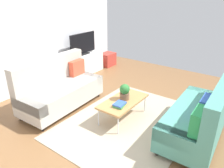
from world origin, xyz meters
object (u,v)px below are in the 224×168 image
at_px(couch_beige, 60,88).
at_px(coffee_table, 123,102).
at_px(couch_green, 201,116).
at_px(bottle_0, 74,54).
at_px(vase_0, 68,55).
at_px(tv, 83,44).
at_px(storage_trunk, 108,59).
at_px(bottle_1, 77,53).
at_px(table_book_0, 120,105).
at_px(tv_console, 84,64).
at_px(bottle_2, 79,53).
at_px(potted_plant, 125,92).

xyz_separation_m(couch_beige, coffee_table, (0.39, -1.42, -0.05)).
distance_m(couch_green, bottle_0, 3.91).
bearing_deg(vase_0, tv, -6.88).
bearing_deg(storage_trunk, bottle_1, 177.55).
xyz_separation_m(table_book_0, bottle_0, (1.26, 2.47, 0.29)).
height_order(tv_console, vase_0, vase_0).
relative_size(couch_beige, coffee_table, 1.76).
height_order(tv_console, bottle_0, bottle_0).
bearing_deg(couch_beige, bottle_2, -151.56).
relative_size(tv_console, table_book_0, 5.83).
bearing_deg(coffee_table, couch_beige, 105.35).
relative_size(coffee_table, tv, 1.10).
distance_m(couch_green, tv_console, 4.03).
distance_m(couch_beige, coffee_table, 1.47).
relative_size(coffee_table, potted_plant, 3.42).
distance_m(vase_0, bottle_1, 0.29).
relative_size(tv, potted_plant, 3.11).
relative_size(table_book_0, bottle_1, 1.18).
xyz_separation_m(couch_beige, bottle_2, (1.62, 0.98, 0.27)).
relative_size(bottle_1, bottle_2, 1.38).
distance_m(couch_green, storage_trunk, 4.39).
xyz_separation_m(couch_beige, tv_console, (1.83, 1.02, -0.12)).
xyz_separation_m(potted_plant, bottle_2, (1.17, 2.39, 0.13)).
height_order(couch_beige, tv, tv).
bearing_deg(bottle_2, tv_console, 10.87).
relative_size(couch_beige, tv_console, 1.38).
height_order(couch_green, tv_console, couch_green).
relative_size(coffee_table, vase_0, 6.39).
bearing_deg(vase_0, bottle_1, -18.04).
bearing_deg(bottle_1, couch_green, -102.51).
bearing_deg(table_book_0, coffee_table, 17.24).
bearing_deg(bottle_2, coffee_table, -117.11).
relative_size(storage_trunk, bottle_2, 3.51).
distance_m(tv_console, vase_0, 0.71).
xyz_separation_m(couch_green, bottle_0, (0.75, 3.82, 0.28)).
distance_m(tv_console, table_book_0, 3.02).
xyz_separation_m(couch_green, bottle_1, (0.85, 3.82, 0.30)).
height_order(coffee_table, table_book_0, table_book_0).
bearing_deg(bottle_1, vase_0, 161.96).
bearing_deg(tv_console, bottle_1, -172.50).
xyz_separation_m(couch_beige, vase_0, (1.25, 1.07, 0.28)).
bearing_deg(bottle_0, potted_plant, -112.03).
xyz_separation_m(tv, bottle_2, (-0.21, -0.02, -0.24)).
xyz_separation_m(coffee_table, tv_console, (1.44, 2.44, -0.07)).
relative_size(potted_plant, bottle_1, 1.58).
xyz_separation_m(tv, potted_plant, (-1.37, -2.41, -0.37)).
bearing_deg(bottle_1, table_book_0, -118.90).
height_order(couch_beige, bottle_1, couch_beige).
bearing_deg(bottle_0, bottle_1, 0.00).
bearing_deg(tv_console, table_book_0, -123.59).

